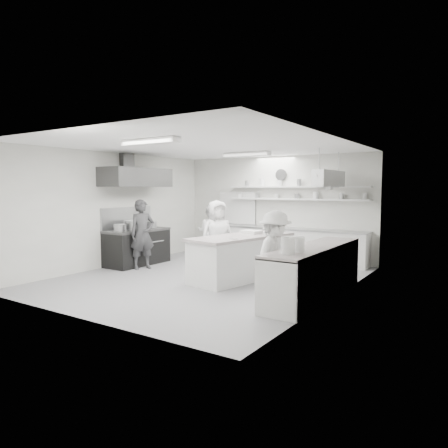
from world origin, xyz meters
The scene contains 27 objects.
floor centered at (0.00, 0.00, -0.01)m, with size 6.00×7.00×0.02m, color #959595.
ceiling centered at (0.00, 0.00, 3.01)m, with size 6.00×7.00×0.02m, color white.
wall_back centered at (0.00, 3.50, 1.50)m, with size 6.00×0.04×3.00m, color silver.
wall_front centered at (0.00, -3.50, 1.50)m, with size 6.00×0.04×3.00m, color silver.
wall_left centered at (-3.00, 0.00, 1.50)m, with size 0.04×7.00×3.00m, color silver.
wall_right centered at (3.00, 0.00, 1.50)m, with size 0.04×7.00×3.00m, color silver.
stove centered at (-2.60, 0.40, 0.45)m, with size 0.80×1.80×0.90m, color black.
exhaust_hood centered at (-2.60, 0.40, 2.35)m, with size 0.85×2.00×0.50m, color #3E3E3E.
back_counter centered at (0.30, 3.20, 0.46)m, with size 5.00×0.60×0.92m, color silver.
shelf_lower centered at (0.70, 3.37, 1.75)m, with size 4.20×0.26×0.04m, color silver.
shelf_upper centered at (0.70, 3.37, 2.10)m, with size 4.20×0.26×0.04m, color silver.
pass_through_window centered at (-1.30, 3.48, 1.45)m, with size 1.30×0.04×1.00m, color black.
wall_clock centered at (0.20, 3.46, 2.45)m, with size 0.32×0.32×0.05m, color silver.
right_counter centered at (2.65, -0.20, 0.47)m, with size 0.74×3.30×0.94m, color silver.
pot_rack centered at (2.00, 2.40, 2.30)m, with size 0.30×1.60×0.40m, color #9D9FA1.
light_fixture_front centered at (0.00, -1.80, 2.94)m, with size 1.30×0.25×0.10m, color silver.
light_fixture_rear centered at (0.00, 1.80, 2.94)m, with size 1.30×0.25×0.10m, color silver.
prep_island centered at (0.68, 0.41, 0.47)m, with size 0.96×2.56×0.95m, color silver.
stove_pot centered at (-2.60, 0.27, 1.06)m, with size 0.45×0.45×0.29m, color #9D9FA1.
cook_stove centered at (-2.06, 0.05, 0.89)m, with size 0.65×0.43×1.78m, color #313133.
cook_back centered at (-1.55, 2.33, 0.78)m, with size 0.76×0.59×1.56m, color white.
cook_island_left centered at (-0.29, 0.86, 0.88)m, with size 0.86×0.56×1.77m, color white.
cook_island_right centered at (1.11, 0.88, 0.71)m, with size 0.84×0.35×1.43m, color white.
cook_right centered at (2.19, -0.93, 0.83)m, with size 1.08×0.62×1.67m, color white.
bowl_island_a centered at (0.76, 0.95, 0.98)m, with size 0.27×0.27×0.07m, color #9D9FA1.
bowl_island_b centered at (0.87, -0.25, 0.98)m, with size 0.20×0.20×0.06m, color silver.
bowl_right centered at (2.52, -0.70, 0.97)m, with size 0.22×0.22×0.05m, color silver.
Camera 1 is at (5.50, -7.67, 2.08)m, focal length 33.49 mm.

